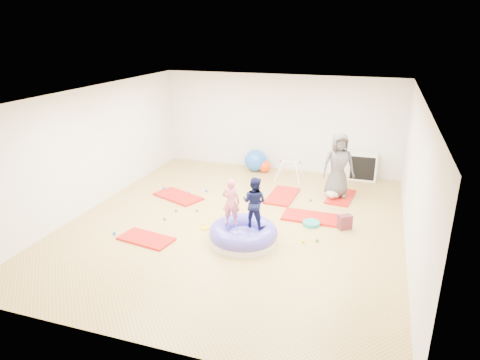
% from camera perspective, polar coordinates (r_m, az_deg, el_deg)
% --- Properties ---
extents(room, '(7.01, 8.01, 2.81)m').
position_cam_1_polar(room, '(8.91, -0.60, 2.41)').
color(room, tan).
rests_on(room, ground).
extents(gym_mat_front_left, '(1.18, 0.72, 0.05)m').
position_cam_1_polar(gym_mat_front_left, '(8.91, -12.40, -7.66)').
color(gym_mat_front_left, red).
rests_on(gym_mat_front_left, ground).
extents(gym_mat_mid_left, '(1.38, 1.04, 0.05)m').
position_cam_1_polar(gym_mat_mid_left, '(10.88, -8.26, -2.18)').
color(gym_mat_mid_left, red).
rests_on(gym_mat_mid_left, ground).
extents(gym_mat_center_back, '(0.69, 1.29, 0.05)m').
position_cam_1_polar(gym_mat_center_back, '(10.87, 5.66, -2.10)').
color(gym_mat_center_back, red).
rests_on(gym_mat_center_back, ground).
extents(gym_mat_right, '(1.28, 0.65, 0.05)m').
position_cam_1_polar(gym_mat_right, '(9.75, 9.49, -4.93)').
color(gym_mat_right, red).
rests_on(gym_mat_right, ground).
extents(gym_mat_rear_right, '(0.70, 1.21, 0.05)m').
position_cam_1_polar(gym_mat_rear_right, '(11.05, 13.27, -2.19)').
color(gym_mat_rear_right, red).
rests_on(gym_mat_rear_right, ground).
extents(inflatable_cushion, '(1.37, 1.37, 0.43)m').
position_cam_1_polar(inflatable_cushion, '(8.55, 0.45, -7.30)').
color(inflatable_cushion, silver).
rests_on(inflatable_cushion, ground).
extents(child_pink, '(0.38, 0.27, 0.96)m').
position_cam_1_polar(child_pink, '(8.35, -1.21, -2.64)').
color(child_pink, '#E36779').
rests_on(child_pink, inflatable_cushion).
extents(child_navy, '(0.55, 0.46, 1.02)m').
position_cam_1_polar(child_navy, '(8.27, 1.92, -2.67)').
color(child_navy, '#0D1137').
rests_on(child_navy, inflatable_cushion).
extents(adult_caregiver, '(0.92, 0.76, 1.62)m').
position_cam_1_polar(adult_caregiver, '(10.77, 12.97, 1.96)').
color(adult_caregiver, '#484849').
rests_on(adult_caregiver, gym_mat_rear_right).
extents(infant, '(0.34, 0.35, 0.20)m').
position_cam_1_polar(infant, '(10.82, 12.25, -1.87)').
color(infant, silver).
rests_on(infant, gym_mat_rear_right).
extents(ball_pit_balls, '(4.37, 3.12, 0.07)m').
position_cam_1_polar(ball_pit_balls, '(9.96, -3.71, -4.10)').
color(ball_pit_balls, blue).
rests_on(ball_pit_balls, ground).
extents(exercise_ball_blue, '(0.65, 0.65, 0.65)m').
position_cam_1_polar(exercise_ball_blue, '(12.68, 2.08, 2.65)').
color(exercise_ball_blue, blue).
rests_on(exercise_ball_blue, ground).
extents(exercise_ball_orange, '(0.36, 0.36, 0.36)m').
position_cam_1_polar(exercise_ball_orange, '(12.60, 3.33, 1.82)').
color(exercise_ball_orange, '#FF3A04').
rests_on(exercise_ball_orange, ground).
extents(infant_play_gym, '(0.73, 0.69, 0.56)m').
position_cam_1_polar(infant_play_gym, '(11.96, 6.66, 1.69)').
color(infant_play_gym, white).
rests_on(infant_play_gym, ground).
extents(cube_shelf, '(0.76, 0.38, 0.76)m').
position_cam_1_polar(cube_shelf, '(12.40, 16.05, 1.74)').
color(cube_shelf, white).
rests_on(cube_shelf, ground).
extents(balance_disc, '(0.37, 0.37, 0.08)m').
position_cam_1_polar(balance_disc, '(9.43, 9.47, -5.74)').
color(balance_disc, teal).
rests_on(balance_disc, ground).
extents(backpack, '(0.32, 0.30, 0.32)m').
position_cam_1_polar(backpack, '(9.36, 13.81, -5.48)').
color(backpack, maroon).
rests_on(backpack, ground).
extents(yellow_toy, '(0.19, 0.19, 0.03)m').
position_cam_1_polar(yellow_toy, '(9.20, -4.70, -6.39)').
color(yellow_toy, yellow).
rests_on(yellow_toy, ground).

